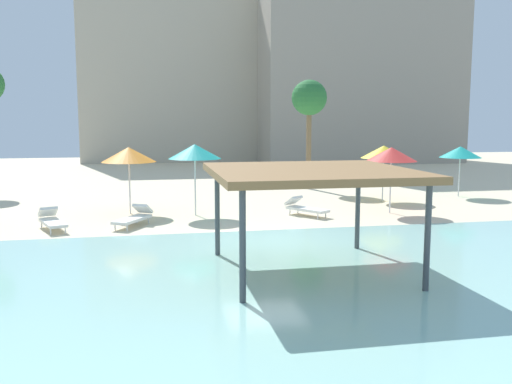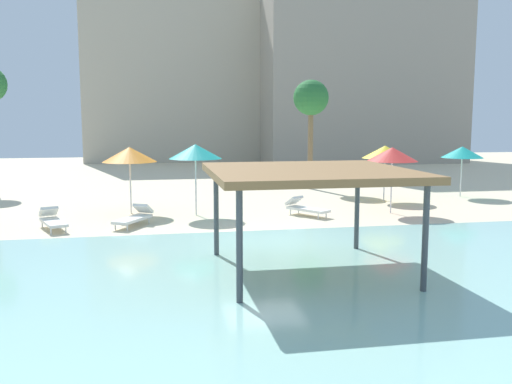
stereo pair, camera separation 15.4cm
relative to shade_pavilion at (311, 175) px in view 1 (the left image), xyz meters
The scene contains 14 objects.
ground_plane 4.43m from the shade_pavilion, 95.68° to the left, with size 80.00×80.00×0.00m, color beige.
lagoon_water 2.93m from the shade_pavilion, 102.99° to the right, with size 44.00×13.50×0.04m, color #99D1C6.
shade_pavilion is the anchor object (origin of this frame).
beach_umbrella_teal_0 16.13m from the shade_pavilion, 46.38° to the left, with size 1.99×1.99×2.47m.
beach_umbrella_orange_1 10.80m from the shade_pavilion, 115.53° to the left, with size 2.17×2.17×2.69m.
beach_umbrella_red_2 9.72m from the shade_pavilion, 53.80° to the left, with size 2.05×2.05×2.68m.
beach_umbrella_teal_3 9.11m from the shade_pavilion, 103.23° to the left, with size 2.08×2.08×2.83m.
beach_umbrella_yellow_4 13.06m from the shade_pavilion, 58.27° to the left, with size 2.12×2.12×2.58m.
lounge_chair_0 8.57m from the shade_pavilion, 122.21° to the left, with size 1.48×1.94×0.74m.
lounge_chair_3 8.48m from the shade_pavilion, 74.86° to the left, with size 1.55×1.91×0.74m.
lounge_chair_4 10.24m from the shade_pavilion, 136.26° to the left, with size 1.24×1.98×0.74m.
palm_tree_0 16.87m from the shade_pavilion, 73.64° to the left, with size 1.90×1.90×5.88m.
hotel_block_0 41.33m from the shade_pavilion, 90.73° to the left, with size 17.80×11.25×14.74m, color #B2A893.
hotel_block_1 38.07m from the shade_pavilion, 67.48° to the left, with size 17.25×9.08×18.50m, color #9E9384.
Camera 1 is at (-3.59, -16.74, 3.85)m, focal length 39.03 mm.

